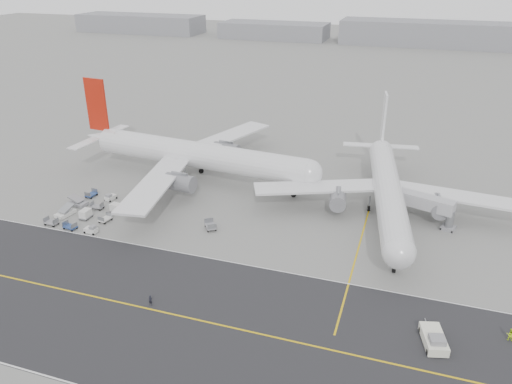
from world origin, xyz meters
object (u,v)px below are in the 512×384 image
(airliner_a, at_px, (194,154))
(ground_crew_b, at_px, (510,334))
(jet_bridge, at_px, (417,201))
(pushback_tug, at_px, (434,339))
(airliner_b, at_px, (387,188))
(ground_crew_a, at_px, (150,300))

(airliner_a, height_order, ground_crew_b, airliner_a)
(airliner_a, xyz_separation_m, jet_bridge, (50.49, -5.01, -2.10))
(pushback_tug, distance_m, ground_crew_b, 10.70)
(ground_crew_b, bearing_deg, airliner_b, -57.48)
(airliner_b, relative_size, jet_bridge, 3.51)
(pushback_tug, bearing_deg, airliner_b, 90.03)
(pushback_tug, xyz_separation_m, jet_bridge, (-3.85, 36.39, 3.24))
(airliner_a, xyz_separation_m, ground_crew_a, (13.74, -45.93, -5.37))
(ground_crew_a, height_order, ground_crew_b, ground_crew_b)
(airliner_a, bearing_deg, airliner_b, -89.27)
(ground_crew_b, bearing_deg, ground_crew_a, 11.91)
(ground_crew_a, bearing_deg, airliner_b, 54.24)
(airliner_b, relative_size, ground_crew_b, 29.18)
(airliner_a, bearing_deg, ground_crew_b, -114.69)
(airliner_a, distance_m, airliner_b, 44.64)
(airliner_a, xyz_separation_m, airliner_b, (44.48, -3.64, -0.71))
(airliner_a, relative_size, jet_bridge, 3.98)
(airliner_b, bearing_deg, ground_crew_b, -68.52)
(ground_crew_a, distance_m, ground_crew_b, 51.20)
(airliner_b, distance_m, ground_crew_b, 39.20)
(airliner_a, bearing_deg, pushback_tug, -121.90)
(jet_bridge, relative_size, ground_crew_a, 9.22)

